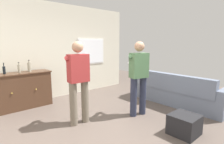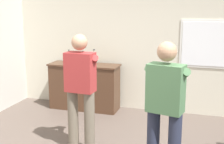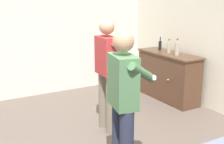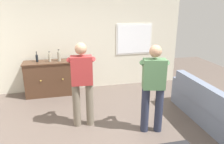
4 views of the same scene
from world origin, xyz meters
name	(u,v)px [view 2 (image 2 of 4)]	position (x,y,z in m)	size (l,w,h in m)	color
wall_back_with_window	(144,40)	(0.03, 2.66, 1.40)	(5.20, 0.15, 2.80)	beige
sideboard_cabinet	(84,87)	(-1.08, 2.30, 0.46)	(1.40, 0.49, 0.92)	#472D1E
bottle_wine_green	(69,58)	(-1.42, 2.34, 1.01)	(0.06, 0.06, 0.27)	black
bottle_liquor_amber	(83,59)	(-1.10, 2.30, 1.02)	(0.07, 0.07, 0.26)	gray
bottle_spirits_clear	(94,58)	(-0.87, 2.29, 1.04)	(0.08, 0.08, 0.31)	gray
person_standing_left	(81,87)	(-0.44, 0.59, 0.94)	(0.56, 0.49, 1.68)	#6B6051
person_standing_right	(165,107)	(0.80, 0.08, 0.94)	(0.54, 0.51, 1.68)	#282D42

